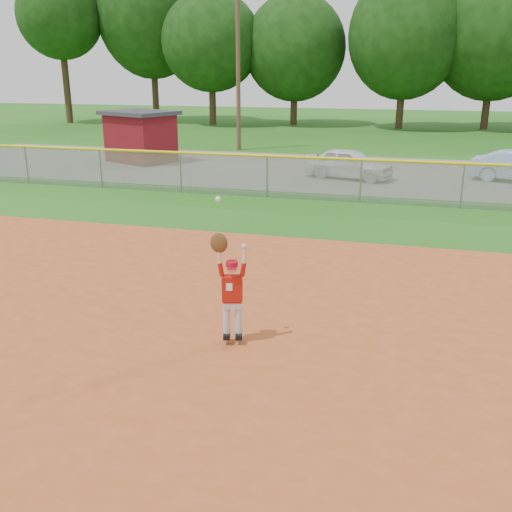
{
  "coord_description": "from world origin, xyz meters",
  "views": [
    {
      "loc": [
        1.58,
        -9.77,
        4.44
      ],
      "look_at": [
        -1.06,
        0.04,
        1.1
      ],
      "focal_mm": 40.0,
      "sensor_mm": 36.0,
      "label": 1
    }
  ],
  "objects": [
    {
      "name": "parking_strip",
      "position": [
        0.0,
        16.0,
        0.01
      ],
      "size": [
        44.0,
        10.0,
        0.03
      ],
      "primitive_type": "cube",
      "color": "slate",
      "rests_on": "ground"
    },
    {
      "name": "car_white_a",
      "position": [
        -0.86,
        14.42,
        0.66
      ],
      "size": [
        3.94,
        2.37,
        1.26
      ],
      "primitive_type": "imported",
      "rotation": [
        0.0,
        0.0,
        1.31
      ],
      "color": "white",
      "rests_on": "parking_strip"
    },
    {
      "name": "clay_infield",
      "position": [
        0.0,
        -3.0,
        0.02
      ],
      "size": [
        24.0,
        16.0,
        0.04
      ],
      "primitive_type": "cube",
      "color": "#A4451D",
      "rests_on": "ground"
    },
    {
      "name": "power_lines",
      "position": [
        1.0,
        22.0,
        4.68
      ],
      "size": [
        19.4,
        0.24,
        9.0
      ],
      "color": "#4C3823",
      "rests_on": "ground"
    },
    {
      "name": "utility_shed",
      "position": [
        -11.39,
        16.4,
        1.28
      ],
      "size": [
        4.08,
        3.68,
        2.5
      ],
      "color": "#5A0C11",
      "rests_on": "ground"
    },
    {
      "name": "ground",
      "position": [
        0.0,
        0.0,
        0.0
      ],
      "size": [
        120.0,
        120.0,
        0.0
      ],
      "primitive_type": "plane",
      "color": "#205A14",
      "rests_on": "ground"
    },
    {
      "name": "outfield_fence",
      "position": [
        0.0,
        10.0,
        0.88
      ],
      "size": [
        40.06,
        0.1,
        1.55
      ],
      "color": "gray",
      "rests_on": "ground"
    },
    {
      "name": "tree_line",
      "position": [
        0.96,
        37.9,
        7.53
      ],
      "size": [
        62.37,
        13.0,
        14.43
      ],
      "color": "#422D1C",
      "rests_on": "ground"
    },
    {
      "name": "ballplayer",
      "position": [
        -1.09,
        -1.47,
        1.04
      ],
      "size": [
        0.6,
        0.31,
        2.41
      ],
      "color": "silver",
      "rests_on": "ground"
    }
  ]
}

